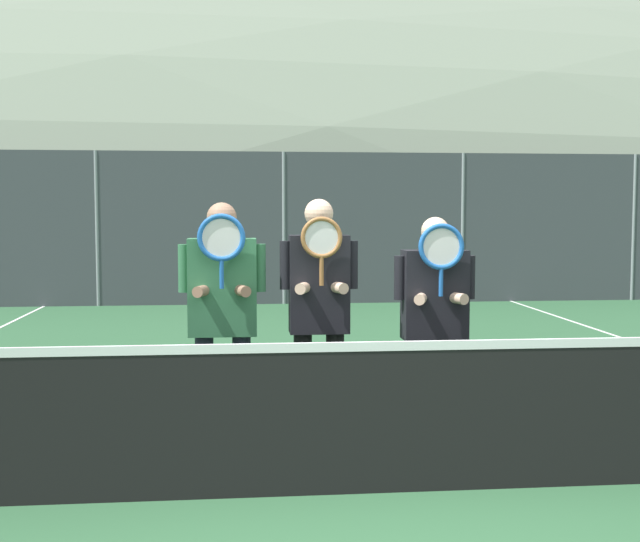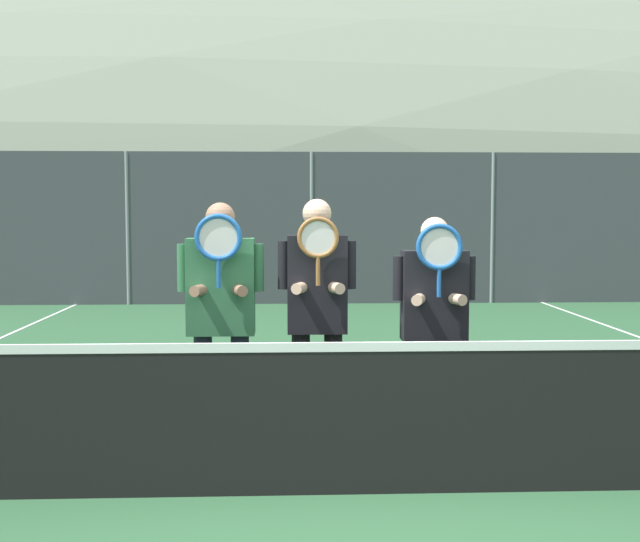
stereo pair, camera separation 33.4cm
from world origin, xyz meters
TOP-DOWN VIEW (x-y plane):
  - ground_plane at (0.00, 0.00)m, footprint 120.00×120.00m
  - hill_distant at (0.00, 49.03)m, footprint 136.73×75.96m
  - clubhouse_building at (0.86, 17.32)m, footprint 22.40×5.50m
  - fence_back at (0.00, 10.12)m, footprint 20.41×0.06m
  - tennis_net at (0.00, 0.00)m, footprint 11.73×0.09m
  - player_leftmost at (-0.93, 0.86)m, footprint 0.61×0.34m
  - player_center_left at (-0.26, 0.84)m, footprint 0.55×0.34m
  - player_center_right at (0.58, 0.84)m, footprint 0.59×0.34m
  - car_left_of_center at (-1.48, 12.95)m, footprint 4.46×2.03m
  - car_center at (3.78, 13.11)m, footprint 4.73×2.05m

SIDE VIEW (x-z plane):
  - ground_plane at x=0.00m, z-range 0.00..0.00m
  - hill_distant at x=0.00m, z-range -13.29..13.29m
  - tennis_net at x=0.00m, z-range -0.03..1.00m
  - car_center at x=3.78m, z-range 0.02..1.77m
  - car_left_of_center at x=-1.48m, z-range 0.02..1.84m
  - player_center_right at x=0.58m, z-range 0.16..1.84m
  - player_center_left at x=-0.26m, z-range 0.15..1.96m
  - player_leftmost at x=-0.93m, z-range 0.17..1.96m
  - fence_back at x=0.00m, z-range 0.00..2.82m
  - clubhouse_building at x=0.86m, z-range 0.02..3.98m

